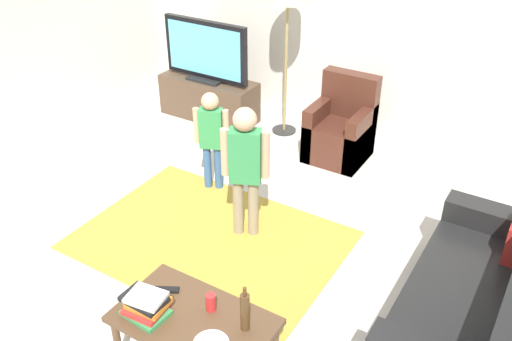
# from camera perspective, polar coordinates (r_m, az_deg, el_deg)

# --- Properties ---
(ground) EXTENTS (7.80, 7.80, 0.00)m
(ground) POSITION_cam_1_polar(r_m,az_deg,el_deg) (4.58, -4.00, -10.33)
(ground) COLOR beige
(wall_back) EXTENTS (6.00, 0.12, 2.70)m
(wall_back) POSITION_cam_1_polar(r_m,az_deg,el_deg) (6.33, 11.88, 15.22)
(wall_back) COLOR silver
(wall_back) RESTS_ON ground
(area_rug) EXTENTS (2.20, 1.60, 0.01)m
(area_rug) POSITION_cam_1_polar(r_m,az_deg,el_deg) (4.90, -4.68, -7.02)
(area_rug) COLOR #B28C33
(area_rug) RESTS_ON ground
(tv_stand) EXTENTS (1.20, 0.44, 0.50)m
(tv_stand) POSITION_cam_1_polar(r_m,az_deg,el_deg) (6.88, -4.80, 7.28)
(tv_stand) COLOR #4C3828
(tv_stand) RESTS_ON ground
(tv) EXTENTS (1.10, 0.28, 0.71)m
(tv) POSITION_cam_1_polar(r_m,az_deg,el_deg) (6.65, -5.14, 11.98)
(tv) COLOR black
(tv) RESTS_ON tv_stand
(couch) EXTENTS (0.80, 1.80, 0.86)m
(couch) POSITION_cam_1_polar(r_m,az_deg,el_deg) (4.14, 21.84, -13.11)
(couch) COLOR black
(couch) RESTS_ON ground
(armchair) EXTENTS (0.60, 0.60, 0.90)m
(armchair) POSITION_cam_1_polar(r_m,az_deg,el_deg) (6.04, 8.68, 3.99)
(armchair) COLOR #472319
(armchair) RESTS_ON ground
(child_near_tv) EXTENTS (0.32, 0.19, 1.01)m
(child_near_tv) POSITION_cam_1_polar(r_m,az_deg,el_deg) (5.29, -4.56, 3.88)
(child_near_tv) COLOR #33598C
(child_near_tv) RESTS_ON ground
(child_center) EXTENTS (0.37, 0.24, 1.20)m
(child_center) POSITION_cam_1_polar(r_m,az_deg,el_deg) (4.57, -1.10, 0.91)
(child_center) COLOR gray
(child_center) RESTS_ON ground
(coffee_table) EXTENTS (1.00, 0.60, 0.42)m
(coffee_table) POSITION_cam_1_polar(r_m,az_deg,el_deg) (3.69, -6.32, -15.21)
(coffee_table) COLOR #513823
(coffee_table) RESTS_ON ground
(book_stack) EXTENTS (0.30, 0.25, 0.16)m
(book_stack) POSITION_cam_1_polar(r_m,az_deg,el_deg) (3.67, -11.12, -13.25)
(book_stack) COLOR #388C4C
(book_stack) RESTS_ON coffee_table
(bottle) EXTENTS (0.06, 0.06, 0.33)m
(bottle) POSITION_cam_1_polar(r_m,az_deg,el_deg) (3.48, -1.13, -14.14)
(bottle) COLOR #4C3319
(bottle) RESTS_ON coffee_table
(tv_remote) EXTENTS (0.17, 0.12, 0.02)m
(tv_remote) POSITION_cam_1_polar(r_m,az_deg,el_deg) (3.84, -9.10, -11.89)
(tv_remote) COLOR black
(tv_remote) RESTS_ON coffee_table
(soda_can) EXTENTS (0.07, 0.07, 0.12)m
(soda_can) POSITION_cam_1_polar(r_m,az_deg,el_deg) (3.66, -4.61, -13.22)
(soda_can) COLOR red
(soda_can) RESTS_ON coffee_table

